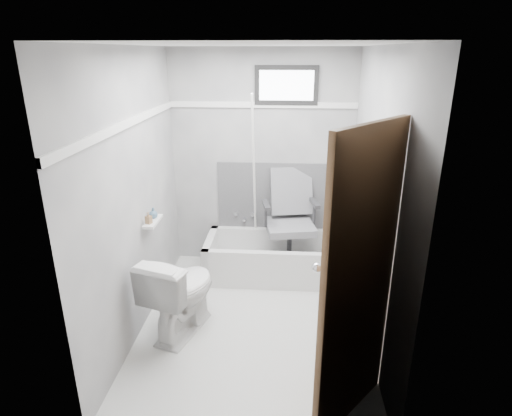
# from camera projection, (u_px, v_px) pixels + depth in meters

# --- Properties ---
(floor) EXTENTS (2.60, 2.60, 0.00)m
(floor) POSITION_uv_depth(u_px,v_px,m) (253.00, 323.00, 3.94)
(floor) COLOR white
(floor) RESTS_ON ground
(ceiling) EXTENTS (2.60, 2.60, 0.00)m
(ceiling) POSITION_uv_depth(u_px,v_px,m) (253.00, 44.00, 3.11)
(ceiling) COLOR silver
(ceiling) RESTS_ON floor
(wall_back) EXTENTS (2.00, 0.02, 2.40)m
(wall_back) POSITION_uv_depth(u_px,v_px,m) (262.00, 162.00, 4.74)
(wall_back) COLOR slate
(wall_back) RESTS_ON floor
(wall_front) EXTENTS (2.00, 0.02, 2.40)m
(wall_front) POSITION_uv_depth(u_px,v_px,m) (234.00, 278.00, 2.31)
(wall_front) COLOR slate
(wall_front) RESTS_ON floor
(wall_left) EXTENTS (0.02, 2.60, 2.40)m
(wall_left) POSITION_uv_depth(u_px,v_px,m) (135.00, 197.00, 3.59)
(wall_left) COLOR slate
(wall_left) RESTS_ON floor
(wall_right) EXTENTS (0.02, 2.60, 2.40)m
(wall_right) POSITION_uv_depth(u_px,v_px,m) (376.00, 203.00, 3.46)
(wall_right) COLOR slate
(wall_right) RESTS_ON floor
(bathtub) EXTENTS (1.50, 0.70, 0.42)m
(bathtub) POSITION_uv_depth(u_px,v_px,m) (274.00, 257.00, 4.73)
(bathtub) COLOR silver
(bathtub) RESTS_ON floor
(office_chair) EXTENTS (0.70, 0.70, 1.04)m
(office_chair) POSITION_uv_depth(u_px,v_px,m) (290.00, 220.00, 4.62)
(office_chair) COLOR slate
(office_chair) RESTS_ON bathtub
(toilet) EXTENTS (0.65, 0.88, 0.77)m
(toilet) POSITION_uv_depth(u_px,v_px,m) (181.00, 292.00, 3.72)
(toilet) COLOR white
(toilet) RESTS_ON floor
(door) EXTENTS (0.78, 0.78, 2.00)m
(door) POSITION_uv_depth(u_px,v_px,m) (414.00, 315.00, 2.33)
(door) COLOR brown
(door) RESTS_ON floor
(window) EXTENTS (0.66, 0.04, 0.40)m
(window) POSITION_uv_depth(u_px,v_px,m) (286.00, 85.00, 4.43)
(window) COLOR black
(window) RESTS_ON wall_back
(backerboard) EXTENTS (1.50, 0.02, 0.78)m
(backerboard) POSITION_uv_depth(u_px,v_px,m) (284.00, 197.00, 4.86)
(backerboard) COLOR #4C4C4F
(backerboard) RESTS_ON wall_back
(trim_back) EXTENTS (2.00, 0.02, 0.06)m
(trim_back) POSITION_uv_depth(u_px,v_px,m) (262.00, 105.00, 4.52)
(trim_back) COLOR white
(trim_back) RESTS_ON wall_back
(trim_left) EXTENTS (0.02, 2.60, 0.06)m
(trim_left) POSITION_uv_depth(u_px,v_px,m) (129.00, 123.00, 3.38)
(trim_left) COLOR white
(trim_left) RESTS_ON wall_left
(pole) EXTENTS (0.02, 0.59, 1.87)m
(pole) POSITION_uv_depth(u_px,v_px,m) (254.00, 181.00, 4.58)
(pole) COLOR white
(pole) RESTS_ON bathtub
(shelf) EXTENTS (0.10, 0.32, 0.02)m
(shelf) POSITION_uv_depth(u_px,v_px,m) (153.00, 221.00, 3.88)
(shelf) COLOR silver
(shelf) RESTS_ON wall_left
(soap_bottle_a) EXTENTS (0.06, 0.06, 0.11)m
(soap_bottle_a) POSITION_uv_depth(u_px,v_px,m) (148.00, 218.00, 3.78)
(soap_bottle_a) COLOR olive
(soap_bottle_a) RESTS_ON shelf
(soap_bottle_b) EXTENTS (0.11, 0.11, 0.10)m
(soap_bottle_b) POSITION_uv_depth(u_px,v_px,m) (153.00, 213.00, 3.92)
(soap_bottle_b) COLOR #466881
(soap_bottle_b) RESTS_ON shelf
(faucet) EXTENTS (0.26, 0.10, 0.16)m
(faucet) POSITION_uv_depth(u_px,v_px,m) (244.00, 217.00, 4.95)
(faucet) COLOR silver
(faucet) RESTS_ON wall_back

